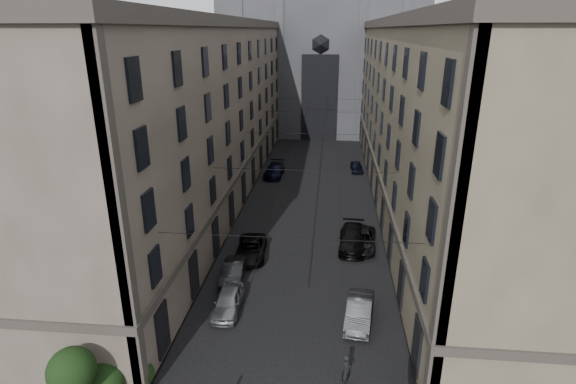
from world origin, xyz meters
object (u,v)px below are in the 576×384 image
(gothic_tower, at_px, (323,29))
(car_right_midfar, at_px, (353,239))
(car_left_far, at_px, (274,170))
(car_right_far, at_px, (357,167))
(car_left_midfar, at_px, (251,249))
(car_left_midnear, at_px, (233,272))
(pedestrian, at_px, (347,370))
(car_right_near, at_px, (359,311))
(car_right_midnear, at_px, (361,240))
(car_left_near, at_px, (228,301))

(gothic_tower, distance_m, car_right_midfar, 53.78)
(car_left_far, distance_m, car_right_far, 11.05)
(car_left_midfar, relative_size, car_right_far, 1.37)
(car_left_midnear, bearing_deg, pedestrian, -52.85)
(car_right_far, bearing_deg, car_left_midfar, -114.14)
(car_left_far, xyz_separation_m, car_right_midfar, (9.20, -19.33, 0.03))
(car_left_midfar, height_order, car_right_far, car_left_midfar)
(gothic_tower, xyz_separation_m, car_left_far, (-5.00, -31.52, -17.02))
(gothic_tower, xyz_separation_m, car_right_near, (4.20, -61.34, -17.05))
(car_left_midnear, height_order, car_right_midnear, car_right_midnear)
(gothic_tower, xyz_separation_m, pedestrian, (3.27, -66.96, -16.85))
(gothic_tower, distance_m, car_left_far, 36.17)
(car_left_near, relative_size, car_right_midfar, 0.76)
(car_right_near, bearing_deg, car_right_midnear, 93.16)
(car_left_midfar, distance_m, pedestrian, 15.58)
(gothic_tower, bearing_deg, car_left_near, -94.12)
(car_left_near, height_order, car_right_midfar, car_right_midfar)
(car_left_near, bearing_deg, pedestrian, -38.60)
(car_left_near, bearing_deg, car_left_midfar, 88.01)
(car_right_midnear, xyz_separation_m, car_right_far, (0.67, 22.30, -0.09))
(car_left_midnear, bearing_deg, car_right_midnear, 30.92)
(car_left_far, bearing_deg, pedestrian, -74.90)
(car_left_near, xyz_separation_m, car_right_midfar, (8.59, 10.13, 0.08))
(car_left_midfar, xyz_separation_m, car_left_far, (-0.79, 21.77, 0.06))
(car_left_midnear, xyz_separation_m, car_left_midfar, (0.64, 3.90, -0.00))
(car_right_midfar, relative_size, car_right_far, 1.48)
(car_right_near, bearing_deg, pedestrian, -92.33)
(car_right_midnear, bearing_deg, gothic_tower, 100.60)
(car_right_midnear, bearing_deg, car_left_far, 122.39)
(pedestrian, bearing_deg, car_left_near, 74.74)
(car_right_midnear, bearing_deg, car_right_near, -88.90)
(car_left_midnear, distance_m, car_right_far, 30.61)
(car_right_far, relative_size, pedestrian, 1.98)
(car_left_far, height_order, pedestrian, pedestrian)
(car_left_midnear, height_order, car_left_far, car_left_far)
(car_left_midnear, bearing_deg, car_left_midfar, 78.11)
(car_left_far, height_order, car_right_midfar, car_right_midfar)
(car_left_near, relative_size, car_right_near, 0.94)
(gothic_tower, distance_m, car_right_near, 63.80)
(gothic_tower, height_order, car_right_near, gothic_tower)
(car_left_far, relative_size, pedestrian, 2.83)
(car_left_midnear, height_order, car_right_far, car_left_midnear)
(gothic_tower, xyz_separation_m, car_left_near, (-4.39, -60.98, -17.08))
(car_left_midfar, xyz_separation_m, car_right_midnear, (9.14, 2.57, 0.01))
(car_right_far, bearing_deg, pedestrian, -96.08)
(car_left_near, bearing_deg, gothic_tower, 85.26)
(car_left_near, distance_m, car_right_near, 8.60)
(car_left_midfar, xyz_separation_m, pedestrian, (7.47, -13.67, 0.23))
(car_right_near, relative_size, car_right_midnear, 0.87)
(car_left_midnear, xyz_separation_m, car_right_midnear, (9.78, 6.47, 0.01))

